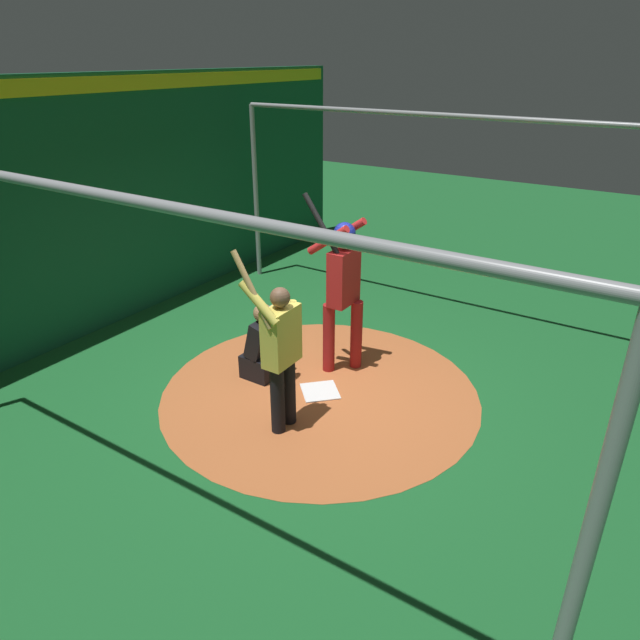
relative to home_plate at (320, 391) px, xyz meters
The scene contains 8 objects.
ground_plane 0.01m from the home_plate, ahead, with size 27.45×27.45×0.00m, color #195B28.
dirt_circle 0.01m from the home_plate, ahead, with size 3.75×3.75×0.01m, color #B76033.
home_plate is the anchor object (origin of this frame).
batter 1.33m from the home_plate, 98.04° to the left, with size 0.68×0.49×2.23m.
catcher 0.87m from the home_plate, behind, with size 0.58×0.40×0.99m.
visitor 1.21m from the home_plate, 87.38° to the right, with size 0.54×0.50×1.99m.
back_wall 4.12m from the home_plate, behind, with size 0.23×11.45×3.45m.
cage_frame 2.11m from the home_plate, ahead, with size 6.35×5.64×2.95m.
Camera 1 is at (3.15, -4.84, 3.65)m, focal length 31.92 mm.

